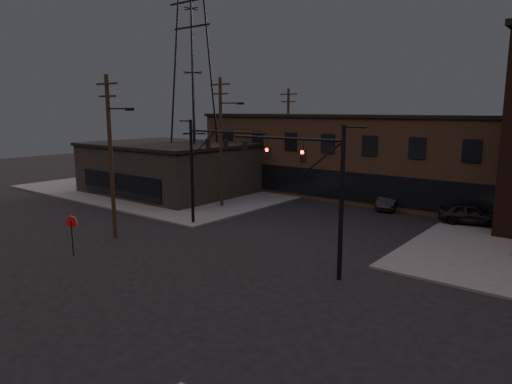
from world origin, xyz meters
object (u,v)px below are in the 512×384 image
traffic_signal_near (322,184)px  car_crossing (389,201)px  stop_sign (72,226)px  traffic_signal_far (204,161)px  parked_car_lot_a (472,214)px

traffic_signal_near → car_crossing: 19.07m
stop_sign → car_crossing: stop_sign is taller
traffic_signal_near → car_crossing: (-3.64, 18.24, -4.19)m
traffic_signal_near → stop_sign: size_ratio=3.23×
traffic_signal_far → parked_car_lot_a: traffic_signal_far is taller
traffic_signal_near → stop_sign: 15.17m
traffic_signal_near → parked_car_lot_a: (3.70, 16.17, -3.99)m
traffic_signal_far → stop_sign: size_ratio=3.23×
stop_sign → traffic_signal_near: bearing=25.9°
traffic_signal_far → parked_car_lot_a: (15.78, 12.67, -4.07)m
traffic_signal_far → car_crossing: traffic_signal_far is taller
traffic_signal_far → car_crossing: bearing=60.2°
parked_car_lot_a → traffic_signal_near: bearing=154.4°
traffic_signal_far → car_crossing: 17.51m
parked_car_lot_a → stop_sign: bearing=130.3°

